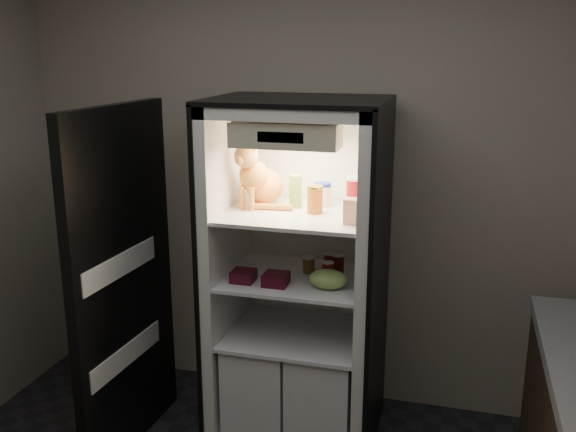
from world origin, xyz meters
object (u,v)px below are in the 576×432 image
tabby_cat (259,180)px  condiment_jar (309,265)px  salsa_jar (315,199)px  pepper_jar (357,194)px  refrigerator (299,297)px  cream_carton (352,211)px  berry_box_right (276,279)px  soda_can_c (328,273)px  parmesan_shaker (296,191)px  mayo_tub (323,194)px  soda_can_a (330,264)px  soda_can_b (338,266)px  berry_box_left (243,276)px  grape_bag (328,279)px

tabby_cat → condiment_jar: (0.28, -0.01, -0.45)m
salsa_jar → pepper_jar: 0.22m
refrigerator → cream_carton: bearing=-33.1°
refrigerator → berry_box_right: refrigerator is taller
cream_carton → soda_can_c: (-0.13, 0.08, -0.35)m
soda_can_c → pepper_jar: bearing=54.5°
refrigerator → cream_carton: refrigerator is taller
soda_can_c → condiment_jar: (-0.13, 0.13, -0.01)m
parmesan_shaker → mayo_tub: parmesan_shaker is taller
parmesan_shaker → condiment_jar: parmesan_shaker is taller
berry_box_right → tabby_cat: bearing=124.1°
soda_can_a → condiment_jar: (-0.12, 0.00, -0.01)m
soda_can_b → berry_box_left: 0.50m
cream_carton → soda_can_a: bearing=125.1°
refrigerator → pepper_jar: size_ratio=10.16×
refrigerator → soda_can_a: (0.17, 0.00, 0.21)m
mayo_tub → cream_carton: bearing=-55.8°
cream_carton → berry_box_left: bearing=-178.6°
soda_can_a → soda_can_c: 0.13m
tabby_cat → mayo_tub: size_ratio=3.01×
tabby_cat → grape_bag: size_ratio=1.96×
soda_can_c → condiment_jar: 0.19m
refrigerator → soda_can_c: 0.31m
tabby_cat → berry_box_right: (0.16, -0.24, -0.46)m
berry_box_right → berry_box_left: bearing=178.1°
berry_box_left → soda_can_c: bearing=11.7°
tabby_cat → condiment_jar: bearing=16.9°
salsa_jar → berry_box_left: 0.54m
tabby_cat → soda_can_a: (0.40, -0.01, -0.43)m
parmesan_shaker → pepper_jar: pepper_jar is taller
pepper_jar → berry_box_right: pepper_jar is taller
salsa_jar → cream_carton: salsa_jar is taller
salsa_jar → condiment_jar: salsa_jar is taller
mayo_tub → berry_box_right: 0.53m
soda_can_c → berry_box_right: soda_can_c is taller
tabby_cat → soda_can_c: 0.62m
berry_box_left → salsa_jar: bearing=25.7°
grape_bag → pepper_jar: bearing=66.9°
soda_can_a → soda_can_c: bearing=-82.5°
cream_carton → mayo_tub: bearing=124.2°
parmesan_shaker → soda_can_c: (0.21, -0.16, -0.38)m
grape_bag → berry_box_right: (-0.27, -0.03, -0.02)m
berry_box_right → refrigerator: bearing=73.5°
soda_can_a → berry_box_left: bearing=-152.0°
tabby_cat → pepper_jar: (0.52, 0.01, -0.05)m
salsa_jar → berry_box_right: salsa_jar is taller
pepper_jar → condiment_jar: 0.47m
tabby_cat → grape_bag: bearing=-6.9°
pepper_jar → soda_can_b: pepper_jar is taller
cream_carton → soda_can_a: size_ratio=1.05×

